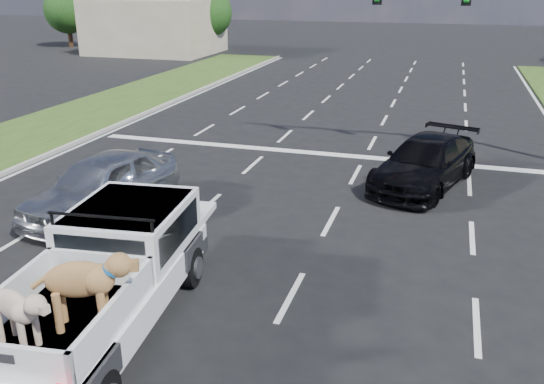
{
  "coord_description": "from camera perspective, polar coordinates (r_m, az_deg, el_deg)",
  "views": [
    {
      "loc": [
        4.31,
        -9.63,
        5.88
      ],
      "look_at": [
        0.76,
        2.0,
        1.4
      ],
      "focal_mm": 38.0,
      "sensor_mm": 36.0,
      "label": 1
    }
  ],
  "objects": [
    {
      "name": "road_markings",
      "position": [
        17.75,
        1.95,
        0.89
      ],
      "size": [
        17.75,
        60.0,
        0.01
      ],
      "color": "silver",
      "rests_on": "ground"
    },
    {
      "name": "tree_far_c",
      "position": [
        51.84,
        -6.41,
        17.25
      ],
      "size": [
        4.2,
        4.2,
        5.4
      ],
      "color": "#332114",
      "rests_on": "ground"
    },
    {
      "name": "ground",
      "position": [
        12.07,
        -6.3,
        -9.06
      ],
      "size": [
        160.0,
        160.0,
        0.0
      ],
      "primitive_type": "plane",
      "color": "black",
      "rests_on": "ground"
    },
    {
      "name": "black_coupe",
      "position": [
        17.94,
        14.94,
        2.84
      ],
      "size": [
        3.45,
        5.4,
        1.46
      ],
      "primitive_type": "imported",
      "rotation": [
        0.0,
        0.0,
        -0.3
      ],
      "color": "black",
      "rests_on": "ground"
    },
    {
      "name": "tree_far_a",
      "position": [
        58.75,
        -19.63,
        16.6
      ],
      "size": [
        4.2,
        4.2,
        5.4
      ],
      "color": "#332114",
      "rests_on": "ground"
    },
    {
      "name": "pickup_truck",
      "position": [
        10.54,
        -16.18,
        -8.1
      ],
      "size": [
        2.68,
        5.95,
        2.16
      ],
      "rotation": [
        0.0,
        0.0,
        0.11
      ],
      "color": "black",
      "rests_on": "ground"
    },
    {
      "name": "curb_left",
      "position": [
        21.36,
        -22.65,
        2.85
      ],
      "size": [
        0.15,
        60.0,
        0.14
      ],
      "primitive_type": "cube",
      "color": "#9C958F",
      "rests_on": "ground"
    },
    {
      "name": "tree_far_b",
      "position": [
        55.46,
        -14.38,
        16.96
      ],
      "size": [
        4.2,
        4.2,
        5.4
      ],
      "color": "#332114",
      "rests_on": "ground"
    },
    {
      "name": "silver_sedan",
      "position": [
        15.78,
        -16.47,
        0.66
      ],
      "size": [
        2.71,
        5.08,
        1.64
      ],
      "primitive_type": "imported",
      "rotation": [
        0.0,
        0.0,
        -0.17
      ],
      "color": "#B2B5BA",
      "rests_on": "ground"
    },
    {
      "name": "building_left",
      "position": [
        51.83,
        -11.49,
        15.78
      ],
      "size": [
        10.0,
        8.0,
        4.4
      ],
      "primitive_type": "cube",
      "color": "#BCAC8F",
      "rests_on": "ground"
    }
  ]
}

